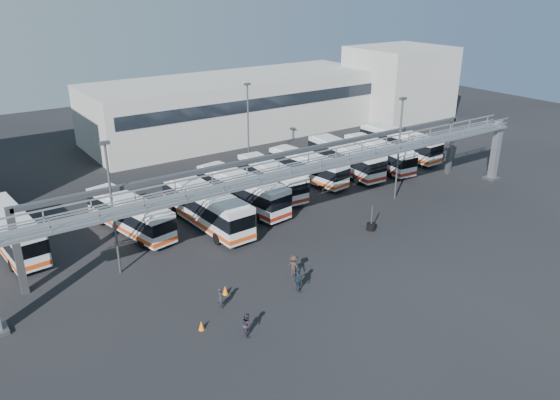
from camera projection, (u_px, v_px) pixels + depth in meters
ground at (351, 257)px, 43.38m from camera, size 140.00×140.00×0.00m
gantry at (308, 172)px, 45.81m from camera, size 51.40×5.15×7.10m
warehouse at (237, 105)px, 77.22m from camera, size 42.00×14.00×8.00m
building_right at (399, 83)px, 85.79m from camera, size 14.00×12.00×11.00m
light_pole_left at (112, 202)px, 38.91m from camera, size 0.70×0.35×10.21m
light_pole_mid at (399, 144)px, 52.91m from camera, size 0.70×0.35×10.21m
light_pole_back at (248, 124)px, 60.14m from camera, size 0.70×0.35×10.21m
bus_0 at (11, 230)px, 43.73m from camera, size 3.51×11.25×3.36m
bus_2 at (130, 214)px, 47.00m from camera, size 4.44×10.66×3.16m
bus_3 at (206, 206)px, 48.08m from camera, size 3.31×11.70×3.52m
bus_4 at (242, 190)px, 51.95m from camera, size 4.15×11.40×3.39m
bus_5 at (271, 177)px, 55.82m from camera, size 2.82×10.37×3.12m
bus_6 at (308, 166)px, 59.16m from camera, size 3.77×10.28×3.05m
bus_7 at (345, 157)px, 61.65m from camera, size 3.16×11.27×3.39m
bus_8 at (379, 154)px, 63.29m from camera, size 3.14×10.49×3.14m
bus_9 at (400, 143)px, 67.13m from camera, size 3.11×11.27×3.39m
pedestrian_a at (221, 298)px, 36.32m from camera, size 0.40×0.58×1.54m
pedestrian_b at (247, 324)px, 33.50m from camera, size 0.77×0.89×1.56m
pedestrian_c at (294, 266)px, 40.22m from camera, size 1.02×1.27×1.72m
pedestrian_d at (298, 280)px, 38.18m from camera, size 0.64×1.18×1.91m
cone_left at (201, 325)px, 34.21m from camera, size 0.48×0.48×0.63m
cone_right at (225, 290)px, 38.08m from camera, size 0.51×0.51×0.66m
tire_stack at (371, 226)px, 47.91m from camera, size 0.79×0.79×2.27m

